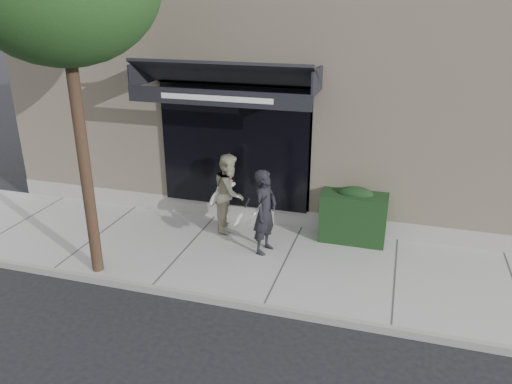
% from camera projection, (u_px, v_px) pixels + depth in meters
% --- Properties ---
extents(ground, '(80.00, 80.00, 0.00)m').
position_uv_depth(ground, '(285.00, 266.00, 9.45)').
color(ground, black).
rests_on(ground, ground).
extents(sidewalk, '(20.00, 3.00, 0.12)m').
position_uv_depth(sidewalk, '(286.00, 263.00, 9.43)').
color(sidewalk, '#9F9E99').
rests_on(sidewalk, ground).
extents(curb, '(20.00, 0.10, 0.14)m').
position_uv_depth(curb, '(263.00, 308.00, 8.04)').
color(curb, gray).
rests_on(curb, ground).
extents(building_facade, '(14.30, 8.04, 5.64)m').
position_uv_depth(building_facade, '(332.00, 80.00, 12.87)').
color(building_facade, beige).
rests_on(building_facade, ground).
extents(hedge, '(1.30, 0.70, 1.14)m').
position_uv_depth(hedge, '(354.00, 215.00, 10.03)').
color(hedge, black).
rests_on(hedge, sidewalk).
extents(pedestrian_front, '(0.79, 0.86, 1.67)m').
position_uv_depth(pedestrian_front, '(265.00, 212.00, 9.44)').
color(pedestrian_front, black).
rests_on(pedestrian_front, sidewalk).
extents(pedestrian_back, '(0.73, 0.95, 1.66)m').
position_uv_depth(pedestrian_back, '(230.00, 192.00, 10.40)').
color(pedestrian_back, '#ADA98A').
rests_on(pedestrian_back, sidewalk).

